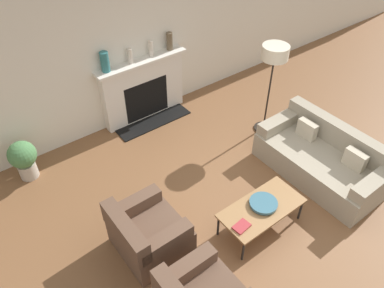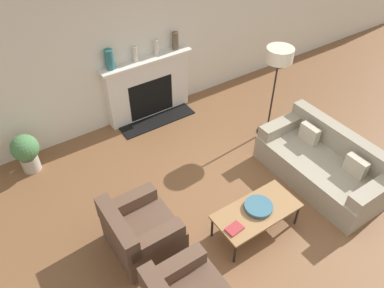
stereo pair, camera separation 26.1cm
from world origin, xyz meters
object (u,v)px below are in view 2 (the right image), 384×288
Objects in this scene: book at (234,229)px; couch at (323,164)px; potted_plant at (26,151)px; armchair_far at (140,232)px; coffee_table at (257,212)px; mantel_vase_left at (110,59)px; floor_lamp at (278,62)px; mantel_vase_center_right at (156,48)px; mantel_vase_center_left at (135,54)px; mantel_vase_right at (175,41)px; bowl at (259,206)px; fireplace at (149,88)px.

couch is at bearing 0.55° from book.
potted_plant is (-1.75, 2.94, -0.03)m from book.
coffee_table is at bearing -114.00° from armchair_far.
floor_lamp is at bearing -37.85° from mantel_vase_left.
mantel_vase_center_right reaches higher than couch.
mantel_vase_left reaches higher than mantel_vase_center_right.
floor_lamp is at bearing -44.70° from mantel_vase_center_left.
armchair_far is at bearing -130.09° from mantel_vase_right.
mantel_vase_left is (-0.56, 3.13, 0.90)m from bowl.
mantel_vase_center_right is at bearing 84.39° from bowl.
fireplace reaches higher than potted_plant.
book is (-0.56, -3.21, -0.15)m from fireplace.
mantel_vase_center_left is (0.46, 0.00, -0.04)m from mantel_vase_left.
fireplace is at bearing 132.18° from floor_lamp.
armchair_far is (-1.52, -2.52, -0.27)m from fireplace.
book is at bearing -109.97° from mantel_vase_right.
couch reaches higher than potted_plant.
floor_lamp reaches higher than book.
book is at bearing -99.90° from fireplace.
floor_lamp is 4.16m from potted_plant.
bowl is (-1.46, -0.15, 0.14)m from couch.
potted_plant is at bearing -126.26° from couch.
couch is at bearing 5.93° from bowl.
book is at bearing -171.01° from coffee_table.
book is (-1.93, -0.24, 0.12)m from couch.
bowl reaches higher than book.
bowl is 1.12× the size of mantel_vase_left.
couch is 7.07× the size of mantel_vase_center_right.
book is 3.55m from mantel_vase_right.
couch is 5.77× the size of mantel_vase_left.
floor_lamp is 1.87m from mantel_vase_right.
book is 2.75m from floor_lamp.
potted_plant is at bearing 127.25° from coffee_table.
book is at bearing -103.66° from mantel_vase_center_right.
coffee_table is at bearing 2.48° from book.
mantel_vase_right is at bearing 63.53° from book.
mantel_vase_right is at bearing 0.00° from mantel_vase_center_left.
mantel_vase_left is (-0.52, 3.15, 0.96)m from coffee_table.
armchair_far is at bearing -109.14° from mantel_vase_left.
bowl is at bearing -136.62° from floor_lamp.
mantel_vase_center_right is at bearing 180.00° from mantel_vase_right.
mantel_vase_right is 3.08m from potted_plant.
bowl is (-0.08, -3.12, -0.13)m from fireplace.
mantel_vase_center_left is at bearing 0.00° from mantel_vase_left.
mantel_vase_right reaches higher than coffee_table.
couch is at bearing -36.26° from potted_plant.
mantel_vase_center_left is at bearing 91.06° from coffee_table.
mantel_vase_right reaches higher than armchair_far.
mantel_vase_center_right is at bearing 3.64° from fireplace.
couch reaches higher than coffee_table.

